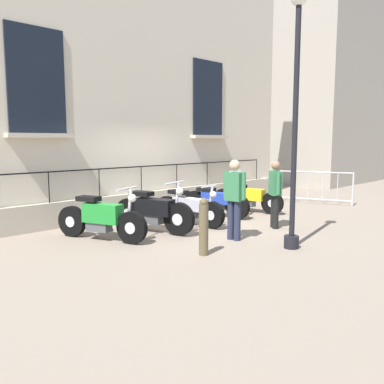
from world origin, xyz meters
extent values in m
plane|color=gray|center=(0.00, 0.00, 0.00)|extent=(60.00, 60.00, 0.00)
cube|color=beige|center=(-2.28, 0.00, 3.59)|extent=(0.60, 12.59, 7.18)
cube|color=#B1A48F|center=(-1.90, 0.00, 0.31)|extent=(0.20, 12.59, 0.61)
cube|color=black|center=(-1.96, 2.77, 3.34)|extent=(0.06, 1.31, 2.30)
cube|color=#BCAE97|center=(-1.88, 2.77, 2.14)|extent=(0.24, 1.51, 0.10)
cube|color=black|center=(-1.96, -2.77, 3.34)|extent=(0.06, 1.31, 2.30)
cube|color=#BCAE97|center=(-1.88, -2.77, 2.14)|extent=(0.24, 1.51, 0.10)
cube|color=black|center=(-1.86, 0.00, 1.32)|extent=(0.03, 10.58, 0.03)
cylinder|color=black|center=(-1.86, -2.64, 0.97)|extent=(0.02, 0.02, 0.71)
cylinder|color=black|center=(-1.86, -1.32, 0.97)|extent=(0.02, 0.02, 0.71)
cylinder|color=black|center=(-1.86, 0.00, 0.97)|extent=(0.02, 0.02, 0.71)
cylinder|color=black|center=(-1.86, 1.32, 0.97)|extent=(0.02, 0.02, 0.71)
cylinder|color=black|center=(-1.86, 2.64, 0.97)|extent=(0.02, 0.02, 0.71)
cylinder|color=black|center=(-1.86, 3.97, 0.97)|extent=(0.02, 0.02, 0.71)
cylinder|color=black|center=(-1.86, 5.29, 0.97)|extent=(0.02, 0.02, 0.71)
cylinder|color=black|center=(0.54, -2.13, 0.33)|extent=(0.66, 0.34, 0.65)
cylinder|color=silver|center=(0.54, -2.13, 0.33)|extent=(0.27, 0.22, 0.23)
cylinder|color=black|center=(-0.87, -2.64, 0.33)|extent=(0.66, 0.34, 0.65)
cylinder|color=silver|center=(-0.87, -2.64, 0.33)|extent=(0.27, 0.22, 0.23)
cube|color=#1E842D|center=(-0.12, -2.37, 0.56)|extent=(0.89, 0.56, 0.39)
cube|color=#4C4C51|center=(-0.21, -2.40, 0.29)|extent=(0.55, 0.39, 0.23)
cube|color=black|center=(-0.44, -2.48, 0.84)|extent=(0.53, 0.41, 0.10)
cylinder|color=silver|center=(0.49, -2.14, 0.71)|extent=(0.17, 0.11, 0.78)
cylinder|color=silver|center=(0.44, -2.16, 1.10)|extent=(0.26, 0.62, 0.04)
sphere|color=white|center=(0.56, -2.12, 0.92)|extent=(0.16, 0.16, 0.16)
cylinder|color=silver|center=(-0.42, -2.30, 0.18)|extent=(0.74, 0.33, 0.08)
cylinder|color=black|center=(0.67, -0.98, 0.36)|extent=(0.72, 0.32, 0.72)
cylinder|color=silver|center=(0.67, -0.98, 0.36)|extent=(0.28, 0.21, 0.25)
cylinder|color=black|center=(-0.61, -1.34, 0.36)|extent=(0.72, 0.32, 0.72)
cylinder|color=silver|center=(-0.61, -1.34, 0.36)|extent=(0.28, 0.21, 0.25)
cube|color=black|center=(0.08, -1.14, 0.57)|extent=(0.94, 0.55, 0.35)
cube|color=#4C4C51|center=(-0.02, -1.17, 0.32)|extent=(0.58, 0.40, 0.25)
cube|color=black|center=(-0.27, -1.24, 0.85)|extent=(0.56, 0.42, 0.10)
cylinder|color=silver|center=(0.62, -0.99, 0.75)|extent=(0.17, 0.10, 0.79)
cylinder|color=silver|center=(0.58, -1.01, 1.14)|extent=(0.23, 0.71, 0.04)
sphere|color=white|center=(0.69, -0.97, 0.96)|extent=(0.16, 0.16, 0.16)
cylinder|color=silver|center=(-0.23, -1.04, 0.20)|extent=(0.79, 0.29, 0.08)
cylinder|color=black|center=(0.72, 0.04, 0.32)|extent=(0.64, 0.19, 0.63)
cylinder|color=silver|center=(0.72, 0.04, 0.32)|extent=(0.23, 0.17, 0.22)
cylinder|color=black|center=(-0.71, -0.09, 0.32)|extent=(0.64, 0.19, 0.63)
cylinder|color=silver|center=(-0.71, -0.09, 0.32)|extent=(0.23, 0.17, 0.22)
cube|color=#B2B2BC|center=(0.05, -0.02, 0.50)|extent=(0.96, 0.32, 0.30)
cube|color=#4C4C51|center=(-0.05, -0.03, 0.28)|extent=(0.58, 0.24, 0.22)
cube|color=black|center=(-0.33, -0.05, 0.76)|extent=(0.55, 0.27, 0.10)
cylinder|color=silver|center=(0.67, 0.03, 0.65)|extent=(0.16, 0.07, 0.67)
cylinder|color=silver|center=(0.62, 0.03, 0.97)|extent=(0.08, 0.54, 0.04)
sphere|color=white|center=(0.74, 0.04, 0.79)|extent=(0.16, 0.16, 0.16)
cylinder|color=silver|center=(-0.24, 0.09, 0.17)|extent=(0.85, 0.15, 0.08)
cylinder|color=black|center=(0.42, 1.34, 0.32)|extent=(0.66, 0.26, 0.64)
cylinder|color=silver|center=(0.42, 1.34, 0.32)|extent=(0.25, 0.20, 0.23)
cylinder|color=black|center=(-0.90, 1.10, 0.32)|extent=(0.66, 0.26, 0.64)
cylinder|color=silver|center=(-0.90, 1.10, 0.32)|extent=(0.25, 0.20, 0.23)
cube|color=#1E389E|center=(-0.19, 1.23, 0.51)|extent=(0.89, 0.45, 0.29)
cube|color=#4C4C51|center=(-0.29, 1.21, 0.29)|extent=(0.54, 0.33, 0.23)
cube|color=black|center=(-0.53, 1.17, 0.71)|extent=(0.52, 0.35, 0.10)
cylinder|color=silver|center=(0.37, 1.33, 0.63)|extent=(0.17, 0.09, 0.63)
cylinder|color=silver|center=(0.32, 1.32, 0.95)|extent=(0.15, 0.65, 0.04)
sphere|color=white|center=(0.44, 1.35, 0.77)|extent=(0.16, 0.16, 0.16)
cylinder|color=silver|center=(-0.48, 1.35, 0.18)|extent=(0.77, 0.22, 0.08)
cube|color=silver|center=(0.38, 1.33, 1.10)|extent=(0.22, 0.55, 0.36)
cylinder|color=black|center=(0.68, 2.54, 0.31)|extent=(0.63, 0.24, 0.62)
cylinder|color=silver|center=(0.68, 2.54, 0.31)|extent=(0.24, 0.17, 0.22)
cylinder|color=black|center=(-0.80, 2.20, 0.31)|extent=(0.63, 0.24, 0.62)
cylinder|color=silver|center=(-0.80, 2.20, 0.31)|extent=(0.24, 0.17, 0.22)
cube|color=gold|center=(-0.01, 2.38, 0.51)|extent=(0.94, 0.52, 0.32)
cube|color=#4C4C51|center=(-0.11, 2.36, 0.28)|extent=(0.58, 0.38, 0.22)
cube|color=black|center=(-0.36, 2.30, 0.71)|extent=(0.55, 0.40, 0.10)
cylinder|color=silver|center=(0.63, 2.53, 0.66)|extent=(0.17, 0.09, 0.71)
cylinder|color=silver|center=(0.58, 2.52, 1.01)|extent=(0.20, 0.72, 0.04)
sphere|color=white|center=(0.70, 2.55, 0.83)|extent=(0.16, 0.16, 0.16)
cylinder|color=silver|center=(-0.32, 2.50, 0.17)|extent=(0.80, 0.26, 0.08)
cylinder|color=black|center=(2.94, -0.19, 0.12)|extent=(0.28, 0.28, 0.24)
cylinder|color=black|center=(2.94, -0.19, 2.24)|extent=(0.10, 0.10, 4.48)
cylinder|color=#B7B7BF|center=(-0.46, 4.68, 0.53)|extent=(0.05, 0.05, 1.05)
cylinder|color=#B7B7BF|center=(1.64, 5.48, 0.53)|extent=(0.05, 0.05, 1.05)
cylinder|color=#B7B7BF|center=(0.59, 5.08, 1.02)|extent=(2.11, 0.83, 0.04)
cylinder|color=#B7B7BF|center=(0.59, 5.08, 0.15)|extent=(2.11, 0.83, 0.04)
cylinder|color=#B7B7BF|center=(-0.04, 4.84, 0.60)|extent=(0.02, 0.02, 0.87)
cylinder|color=#B7B7BF|center=(0.38, 5.00, 0.60)|extent=(0.02, 0.02, 0.87)
cylinder|color=#B7B7BF|center=(0.80, 5.16, 0.60)|extent=(0.02, 0.02, 0.87)
cylinder|color=#B7B7BF|center=(1.22, 5.32, 0.60)|extent=(0.02, 0.02, 0.87)
cylinder|color=brown|center=(2.08, -1.70, 0.46)|extent=(0.17, 0.17, 0.92)
sphere|color=brown|center=(2.08, -1.70, 0.95)|extent=(0.15, 0.15, 0.15)
cylinder|color=#23283D|center=(1.83, -0.45, 0.41)|extent=(0.14, 0.14, 0.81)
cylinder|color=#23283D|center=(1.67, -0.46, 0.41)|extent=(0.14, 0.14, 0.81)
cube|color=#337247|center=(1.75, -0.45, 1.10)|extent=(0.38, 0.25, 0.58)
sphere|color=tan|center=(1.75, -0.45, 1.53)|extent=(0.22, 0.22, 0.22)
cylinder|color=#337247|center=(1.97, -0.44, 1.13)|extent=(0.09, 0.09, 0.55)
cylinder|color=#337247|center=(1.53, -0.47, 1.13)|extent=(0.09, 0.09, 0.55)
cylinder|color=black|center=(1.64, 1.16, 0.39)|extent=(0.14, 0.14, 0.77)
cylinder|color=black|center=(1.76, 1.06, 0.39)|extent=(0.14, 0.14, 0.77)
cube|color=#337247|center=(1.70, 1.11, 1.05)|extent=(0.42, 0.40, 0.55)
sphere|color=#8C664C|center=(1.70, 1.11, 1.46)|extent=(0.21, 0.21, 0.21)
cylinder|color=#337247|center=(1.53, 1.25, 1.08)|extent=(0.09, 0.09, 0.52)
cylinder|color=#337247|center=(1.87, 0.97, 1.08)|extent=(0.09, 0.09, 0.52)
cube|color=#9E9384|center=(-3.52, 12.93, 5.73)|extent=(5.32, 7.72, 11.47)
camera|label=1|loc=(6.95, -6.89, 2.04)|focal=38.34mm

